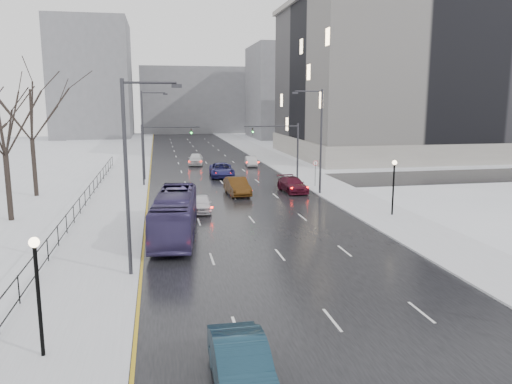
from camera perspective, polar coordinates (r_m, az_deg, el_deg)
road at (r=66.23m, az=-5.15°, el=2.62°), size 16.00×150.00×0.04m
cross_road at (r=54.44m, az=-3.81°, el=0.95°), size 130.00×10.00×0.04m
sidewalk_left at (r=65.98m, az=-14.26°, el=2.36°), size 5.00×150.00×0.16m
sidewalk_right at (r=68.11m, az=3.68°, el=2.91°), size 5.00×150.00×0.16m
park_strip at (r=67.19m, az=-22.37°, el=2.02°), size 14.00×150.00×0.12m
tree_park_d at (r=41.76m, az=-26.15°, el=-3.05°), size 8.75×8.75×12.50m
tree_park_e at (r=51.36m, az=-23.77°, el=-0.52°), size 9.45×9.45×13.50m
iron_fence at (r=36.71m, az=-20.59°, el=-2.92°), size 0.06×70.00×1.30m
streetlight_r_mid at (r=47.80m, az=7.19°, el=6.34°), size 2.95×0.25×10.00m
streetlight_l_near at (r=25.53m, az=-14.12°, el=2.61°), size 2.95×0.25×10.00m
streetlight_l_far at (r=57.39m, az=-12.57°, el=6.84°), size 2.95×0.25×10.00m
lamppost_l at (r=18.76m, az=-23.73°, el=-9.16°), size 0.36×0.36×4.28m
lamppost_r_mid at (r=39.97m, az=15.46°, el=1.39°), size 0.36×0.36×4.28m
mast_signal_right at (r=55.33m, az=3.72°, el=5.37°), size 6.10×0.33×6.50m
mast_signal_left at (r=53.50m, az=-11.70°, el=5.00°), size 6.10×0.33×6.50m
no_uturn_sign at (r=52.23m, az=6.81°, el=3.03°), size 0.60×0.06×2.70m
civic_building at (r=87.89m, az=17.63°, el=11.41°), size 41.00×31.00×24.80m
bldg_far_right at (r=125.23m, az=5.10°, el=11.31°), size 24.00×20.00×22.00m
bldg_far_left at (r=131.26m, az=-18.19°, el=12.11°), size 18.00×22.00×28.00m
bldg_far_center at (r=145.68m, az=-7.00°, el=10.35°), size 30.00×18.00×18.00m
sedan_left_near at (r=16.37m, az=-1.68°, el=-19.27°), size 1.70×4.86×1.60m
bus at (r=33.36m, az=-9.24°, el=-2.58°), size 3.63×10.90×2.98m
sedan_center_near at (r=40.70m, az=-6.25°, el=-1.31°), size 1.95×4.14×1.37m
sedan_right_near at (r=47.73m, az=-2.18°, el=0.67°), size 2.10×5.19×1.67m
sedan_right_cross at (r=59.18m, az=-3.95°, el=2.52°), size 2.98×5.98×1.63m
sedan_right_far at (r=49.45m, az=4.20°, el=0.86°), size 2.42×5.15×1.45m
sedan_center_far at (r=70.65m, az=-6.89°, el=3.77°), size 2.57×5.11×1.67m
sedan_right_distant at (r=68.85m, az=-0.57°, el=3.54°), size 1.71×4.17×1.35m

